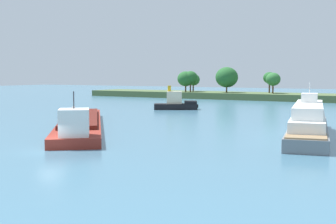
{
  "coord_description": "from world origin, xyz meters",
  "views": [
    {
      "loc": [
        31.74,
        -32.1,
        7.47
      ],
      "look_at": [
        -5.75,
        32.86,
        1.2
      ],
      "focal_mm": 49.13,
      "sensor_mm": 36.0,
      "label": 1
    }
  ],
  "objects": [
    {
      "name": "ground_plane",
      "position": [
        0.0,
        0.0,
        0.0
      ],
      "size": [
        400.0,
        400.0,
        0.0
      ],
      "primitive_type": "plane",
      "color": "teal"
    },
    {
      "name": "treeline_island",
      "position": [
        -21.17,
        96.74,
        1.95
      ],
      "size": [
        95.66,
        14.93,
        9.43
      ],
      "color": "#4C6038",
      "rests_on": "ground"
    },
    {
      "name": "white_riverboat",
      "position": [
        19.22,
        22.64,
        1.72
      ],
      "size": [
        9.31,
        25.27,
        6.47
      ],
      "color": "slate",
      "rests_on": "ground"
    },
    {
      "name": "small_motorboat",
      "position": [
        -22.55,
        28.8,
        0.27
      ],
      "size": [
        2.07,
        4.92,
        0.98
      ],
      "color": "#19472D",
      "rests_on": "ground"
    },
    {
      "name": "cargo_barge",
      "position": [
        -9.57,
        15.57,
        0.86
      ],
      "size": [
        27.41,
        32.32,
        5.68
      ],
      "color": "maroon",
      "rests_on": "ground"
    },
    {
      "name": "fishing_skiff",
      "position": [
        -29.24,
        35.89,
        0.3
      ],
      "size": [
        4.28,
        4.38,
        1.04
      ],
      "color": "maroon",
      "rests_on": "ground"
    },
    {
      "name": "tugboat",
      "position": [
        -14.68,
        51.86,
        1.28
      ],
      "size": [
        9.46,
        7.36,
        4.99
      ],
      "color": "black",
      "rests_on": "ground"
    }
  ]
}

